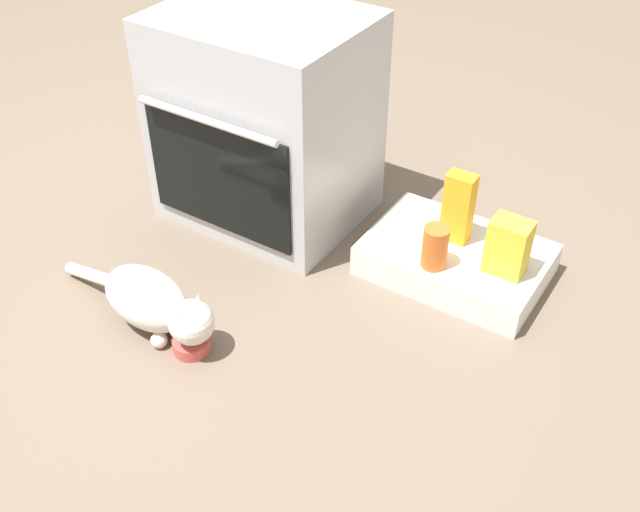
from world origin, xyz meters
TOP-DOWN VIEW (x-y plane):
  - ground at (0.00, 0.00)m, footprint 8.00×8.00m
  - oven at (-0.08, 0.49)m, footprint 0.66×0.57m
  - pantry_cabinet at (0.65, 0.52)m, footprint 0.57×0.39m
  - food_bowl at (0.16, -0.22)m, footprint 0.11×0.11m
  - cat at (0.02, -0.20)m, footprint 0.65×0.20m
  - juice_carton at (0.63, 0.56)m, footprint 0.09×0.06m
  - sauce_jar at (0.63, 0.39)m, footprint 0.08×0.08m
  - snack_bag at (0.82, 0.49)m, footprint 0.12×0.09m

SIDE VIEW (x-z plane):
  - ground at x=0.00m, z-range 0.00..0.00m
  - food_bowl at x=0.16m, z-range -0.01..0.06m
  - pantry_cabinet at x=0.65m, z-range 0.00..0.11m
  - cat at x=0.02m, z-range 0.01..0.20m
  - sauce_jar at x=0.63m, z-range 0.11..0.25m
  - snack_bag at x=0.82m, z-range 0.11..0.29m
  - juice_carton at x=0.63m, z-range 0.11..0.35m
  - oven at x=-0.08m, z-range 0.00..0.72m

